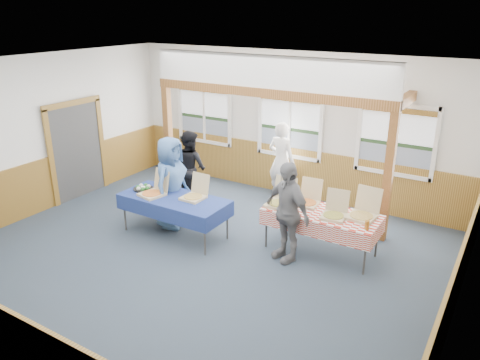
% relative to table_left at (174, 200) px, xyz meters
% --- Properties ---
extents(floor, '(8.00, 8.00, 0.00)m').
position_rel_table_left_xyz_m(floor, '(0.87, -0.46, -0.71)').
color(floor, '#26333D').
rests_on(floor, ground).
extents(ceiling, '(8.00, 8.00, 0.00)m').
position_rel_table_left_xyz_m(ceiling, '(0.87, -0.46, 2.49)').
color(ceiling, white).
rests_on(ceiling, wall_back).
extents(wall_back, '(8.00, 0.00, 8.00)m').
position_rel_table_left_xyz_m(wall_back, '(0.87, 3.04, 0.89)').
color(wall_back, silver).
rests_on(wall_back, floor).
extents(wall_left, '(0.00, 8.00, 8.00)m').
position_rel_table_left_xyz_m(wall_left, '(-3.13, -0.46, 0.89)').
color(wall_left, silver).
rests_on(wall_left, floor).
extents(wall_right, '(0.00, 8.00, 8.00)m').
position_rel_table_left_xyz_m(wall_right, '(4.87, -0.46, 0.89)').
color(wall_right, silver).
rests_on(wall_right, floor).
extents(wainscot_back, '(7.98, 0.05, 1.10)m').
position_rel_table_left_xyz_m(wainscot_back, '(0.87, 3.02, -0.16)').
color(wainscot_back, brown).
rests_on(wainscot_back, floor).
extents(wainscot_front, '(7.98, 0.05, 1.10)m').
position_rel_table_left_xyz_m(wainscot_front, '(0.87, -3.93, -0.16)').
color(wainscot_front, brown).
rests_on(wainscot_front, floor).
extents(wainscot_left, '(0.05, 6.98, 1.10)m').
position_rel_table_left_xyz_m(wainscot_left, '(-3.10, -0.46, -0.16)').
color(wainscot_left, brown).
rests_on(wainscot_left, floor).
extents(wainscot_right, '(0.05, 6.98, 1.10)m').
position_rel_table_left_xyz_m(wainscot_right, '(4.85, -0.46, -0.16)').
color(wainscot_right, brown).
rests_on(wainscot_right, floor).
extents(cased_opening, '(0.06, 1.30, 2.10)m').
position_rel_table_left_xyz_m(cased_opening, '(-3.09, 0.44, 0.34)').
color(cased_opening, '#383838').
rests_on(cased_opening, wall_left).
extents(window_left, '(1.56, 0.10, 1.46)m').
position_rel_table_left_xyz_m(window_left, '(-1.43, 3.00, 0.97)').
color(window_left, white).
rests_on(window_left, wall_back).
extents(window_mid, '(1.56, 0.10, 1.46)m').
position_rel_table_left_xyz_m(window_mid, '(0.87, 3.00, 0.97)').
color(window_mid, white).
rests_on(window_mid, wall_back).
extents(window_right, '(1.56, 0.10, 1.46)m').
position_rel_table_left_xyz_m(window_right, '(3.17, 3.00, 0.97)').
color(window_right, white).
rests_on(window_right, wall_back).
extents(post_left, '(0.15, 0.15, 2.40)m').
position_rel_table_left_xyz_m(post_left, '(-1.63, 1.84, 0.49)').
color(post_left, brown).
rests_on(post_left, floor).
extents(post_right, '(0.15, 0.15, 2.40)m').
position_rel_table_left_xyz_m(post_right, '(3.37, 1.84, 0.49)').
color(post_right, brown).
rests_on(post_right, floor).
extents(cross_beam, '(5.15, 0.18, 0.18)m').
position_rel_table_left_xyz_m(cross_beam, '(0.87, 1.84, 1.78)').
color(cross_beam, brown).
rests_on(cross_beam, post_left).
extents(table_left, '(2.13, 1.11, 0.76)m').
position_rel_table_left_xyz_m(table_left, '(0.00, 0.00, 0.00)').
color(table_left, '#383838').
rests_on(table_left, floor).
extents(table_right, '(2.09, 1.24, 0.76)m').
position_rel_table_left_xyz_m(table_right, '(2.58, 0.80, -0.00)').
color(table_right, '#383838').
rests_on(table_right, floor).
extents(pizza_box_a, '(0.50, 0.57, 0.44)m').
position_rel_table_left_xyz_m(pizza_box_a, '(-0.39, -0.11, 0.12)').
color(pizza_box_a, tan).
rests_on(pizza_box_a, table_left).
extents(pizza_box_b, '(0.39, 0.48, 0.42)m').
position_rel_table_left_xyz_m(pizza_box_b, '(0.35, 0.16, 0.12)').
color(pizza_box_b, tan).
rests_on(pizza_box_b, table_left).
extents(pizza_box_c, '(0.43, 0.52, 0.46)m').
position_rel_table_left_xyz_m(pizza_box_c, '(1.83, 0.70, 0.12)').
color(pizza_box_c, tan).
rests_on(pizza_box_c, table_right).
extents(pizza_box_d, '(0.42, 0.50, 0.42)m').
position_rel_table_left_xyz_m(pizza_box_d, '(2.23, 0.99, 0.12)').
color(pizza_box_d, tan).
rests_on(pizza_box_d, table_right).
extents(pizza_box_e, '(0.44, 0.51, 0.42)m').
position_rel_table_left_xyz_m(pizza_box_e, '(2.82, 0.72, 0.12)').
color(pizza_box_e, tan).
rests_on(pizza_box_e, table_right).
extents(pizza_box_f, '(0.48, 0.56, 0.47)m').
position_rel_table_left_xyz_m(pizza_box_f, '(3.23, 0.94, 0.12)').
color(pizza_box_f, tan).
rests_on(pizza_box_f, table_right).
extents(veggie_tray, '(0.38, 0.38, 0.09)m').
position_rel_table_left_xyz_m(veggie_tray, '(-0.75, 0.00, 0.08)').
color(veggie_tray, black).
rests_on(veggie_tray, table_left).
extents(drink_glass, '(0.07, 0.07, 0.15)m').
position_rel_table_left_xyz_m(drink_glass, '(3.43, 0.55, 0.13)').
color(drink_glass, '#985C19').
rests_on(drink_glass, table_right).
extents(woman_white, '(0.68, 0.49, 1.75)m').
position_rel_table_left_xyz_m(woman_white, '(0.87, 2.64, 0.17)').
color(woman_white, white).
rests_on(woman_white, floor).
extents(woman_black, '(0.91, 0.79, 1.61)m').
position_rel_table_left_xyz_m(woman_black, '(-0.72, 1.44, 0.10)').
color(woman_black, black).
rests_on(woman_black, floor).
extents(man_blue, '(0.66, 0.93, 1.79)m').
position_rel_table_left_xyz_m(man_blue, '(-0.30, 0.29, 0.19)').
color(man_blue, '#3D639A').
rests_on(man_blue, floor).
extents(person_grey, '(1.10, 0.80, 1.73)m').
position_rel_table_left_xyz_m(person_grey, '(2.16, 0.28, 0.16)').
color(person_grey, slate).
rests_on(person_grey, floor).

